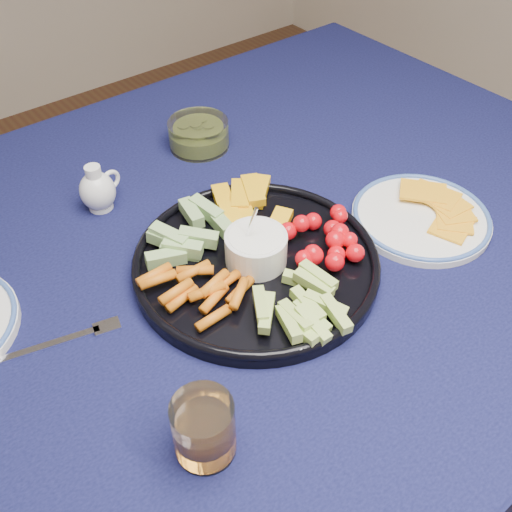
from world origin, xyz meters
TOP-DOWN VIEW (x-y plane):
  - dining_table at (0.00, 0.00)m, footprint 1.67×1.07m
  - crudite_platter at (0.07, -0.08)m, footprint 0.37×0.37m
  - creamer_pitcher at (-0.04, 0.20)m, footprint 0.08×0.06m
  - pickle_bowl at (0.20, 0.25)m, footprint 0.12×0.12m
  - cheese_plate at (0.36, -0.16)m, footprint 0.23×0.23m
  - juice_tumbler at (-0.15, -0.28)m, footprint 0.07×0.07m
  - fork_left at (-0.21, -0.03)m, footprint 0.17×0.06m
  - fork_right at (0.36, -0.19)m, footprint 0.10×0.12m

SIDE VIEW (x-z plane):
  - dining_table at x=0.00m, z-range 0.29..1.03m
  - fork_right at x=0.36m, z-range 0.75..0.75m
  - fork_left at x=-0.21m, z-range 0.75..0.75m
  - cheese_plate at x=0.36m, z-range 0.74..0.77m
  - crudite_platter at x=0.07m, z-range 0.71..0.83m
  - pickle_bowl at x=0.20m, z-range 0.74..0.80m
  - creamer_pitcher at x=-0.04m, z-range 0.74..0.82m
  - juice_tumbler at x=-0.15m, z-range 0.74..0.82m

